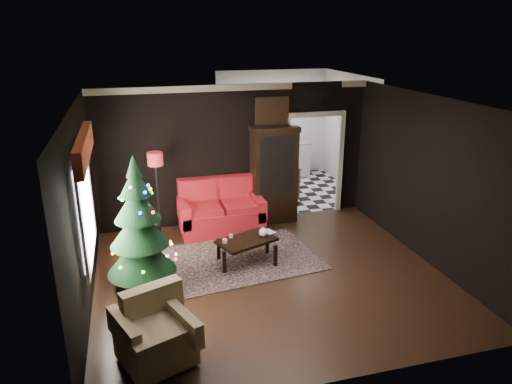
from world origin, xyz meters
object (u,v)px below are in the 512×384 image
object	(u,v)px
teapot	(263,232)
kitchen_table	(282,181)
armchair	(154,330)
curio_cabinet	(274,177)
floor_lamp	(158,200)
loveseat	(221,207)
coffee_table	(246,251)
christmas_tree	(138,224)
wall_clock	(328,103)

from	to	relation	value
teapot	kitchen_table	world-z (taller)	kitchen_table
armchair	kitchen_table	size ratio (longest dim) A/B	1.10
curio_cabinet	floor_lamp	size ratio (longest dim) A/B	1.06
floor_lamp	armchair	size ratio (longest dim) A/B	2.16
armchair	teapot	world-z (taller)	armchair
floor_lamp	armchair	bearing A→B (deg)	-95.24
loveseat	coffee_table	distance (m)	1.52
floor_lamp	curio_cabinet	bearing A→B (deg)	10.26
christmas_tree	kitchen_table	distance (m)	4.90
curio_cabinet	kitchen_table	xyz separation A→B (m)	(0.65, 1.43, -0.57)
coffee_table	kitchen_table	xyz separation A→B (m)	(1.66, 3.14, 0.15)
floor_lamp	wall_clock	size ratio (longest dim) A/B	5.60
floor_lamp	teapot	size ratio (longest dim) A/B	10.46
curio_cabinet	floor_lamp	world-z (taller)	curio_cabinet
wall_clock	loveseat	bearing A→B (deg)	-170.34
curio_cabinet	teapot	xyz separation A→B (m)	(-0.71, -1.68, -0.43)
christmas_tree	teapot	world-z (taller)	christmas_tree
kitchen_table	loveseat	bearing A→B (deg)	-137.49
coffee_table	kitchen_table	world-z (taller)	kitchen_table
floor_lamp	teapot	xyz separation A→B (m)	(1.65, -1.25, -0.31)
floor_lamp	teapot	bearing A→B (deg)	-37.18
armchair	coffee_table	xyz separation A→B (m)	(1.67, 2.19, -0.23)
loveseat	armchair	distance (m)	3.98
floor_lamp	christmas_tree	distance (m)	1.68
floor_lamp	christmas_tree	bearing A→B (deg)	-103.58
loveseat	floor_lamp	distance (m)	1.27
floor_lamp	wall_clock	distance (m)	3.93
curio_cabinet	kitchen_table	distance (m)	1.67
curio_cabinet	coffee_table	size ratio (longest dim) A/B	1.99
curio_cabinet	armchair	size ratio (longest dim) A/B	2.29
armchair	wall_clock	world-z (taller)	wall_clock
floor_lamp	kitchen_table	xyz separation A→B (m)	(3.01, 1.86, -0.45)
christmas_tree	coffee_table	size ratio (longest dim) A/B	2.10
loveseat	curio_cabinet	world-z (taller)	curio_cabinet
coffee_table	wall_clock	bearing A→B (deg)	40.52
loveseat	christmas_tree	size ratio (longest dim) A/B	0.85
floor_lamp	christmas_tree	xyz separation A→B (m)	(-0.39, -1.61, 0.22)
floor_lamp	coffee_table	size ratio (longest dim) A/B	1.88
coffee_table	curio_cabinet	bearing A→B (deg)	59.41
curio_cabinet	floor_lamp	bearing A→B (deg)	-169.74
curio_cabinet	christmas_tree	distance (m)	3.42
floor_lamp	kitchen_table	size ratio (longest dim) A/B	2.39
coffee_table	wall_clock	world-z (taller)	wall_clock
curio_cabinet	loveseat	bearing A→B (deg)	-169.17
loveseat	floor_lamp	size ratio (longest dim) A/B	0.95
teapot	kitchen_table	distance (m)	3.40
kitchen_table	wall_clock	bearing A→B (deg)	-66.25
teapot	curio_cabinet	bearing A→B (deg)	67.19
loveseat	kitchen_table	distance (m)	2.45
armchair	kitchen_table	world-z (taller)	armchair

